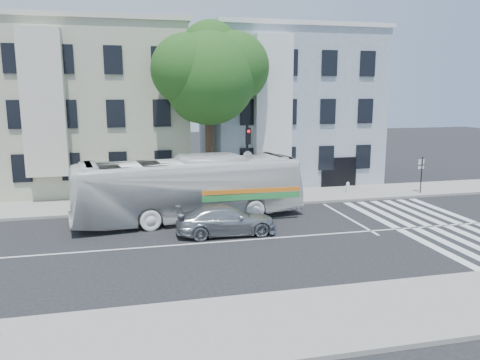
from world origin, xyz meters
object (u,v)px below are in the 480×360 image
object	(u,v)px
sedan	(226,220)
fire_hydrant	(348,187)
bus	(190,188)
traffic_signal	(248,153)

from	to	relation	value
sedan	fire_hydrant	bearing A→B (deg)	-53.92
bus	fire_hydrant	bearing A→B (deg)	-78.61
traffic_signal	fire_hydrant	world-z (taller)	traffic_signal
traffic_signal	fire_hydrant	distance (m)	7.70
sedan	traffic_signal	distance (m)	6.75
traffic_signal	bus	bearing A→B (deg)	-133.24
bus	fire_hydrant	xyz separation A→B (m)	(11.01, 3.89, -1.19)
bus	sedan	xyz separation A→B (m)	(1.36, -3.00, -1.00)
traffic_signal	fire_hydrant	size ratio (longest dim) A/B	7.05
bus	sedan	size ratio (longest dim) A/B	2.53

